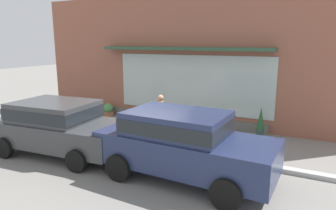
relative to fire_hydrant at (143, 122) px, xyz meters
name	(u,v)px	position (x,y,z in m)	size (l,w,h in m)	color
ground_plane	(145,144)	(0.64, -0.96, -0.45)	(60.00, 60.00, 0.00)	gray
curb_strip	(142,145)	(0.64, -1.16, -0.39)	(14.00, 0.24, 0.12)	#B2B2AD
storefront	(185,61)	(0.65, 2.22, 2.10)	(14.00, 0.81, 5.20)	#935642
fire_hydrant	(143,122)	(0.00, 0.00, 0.00)	(0.39, 0.36, 0.90)	red
pedestrian_with_handbag	(161,114)	(0.81, -0.17, 0.43)	(0.47, 0.53, 1.54)	#9E9384
parked_car_dark_gray	(59,124)	(-1.30, -2.73, 0.43)	(4.29, 2.34, 1.57)	#383A3D
parked_car_navy	(182,141)	(2.72, -2.66, 0.50)	(4.39, 2.10, 1.67)	navy
potted_plant_trailing_edge	(163,114)	(-0.07, 1.68, -0.05)	(0.53, 0.53, 0.72)	#4C4C51
potted_plant_by_entrance	(108,110)	(-2.87, 1.66, -0.18)	(0.47, 0.47, 0.58)	#9E6042
potted_plant_window_left	(82,107)	(-4.24, 1.43, -0.15)	(0.36, 0.36, 0.60)	#9E6042
potted_plant_window_right	(209,121)	(2.07, 1.24, -0.01)	(0.48, 0.48, 0.82)	#9E6042
potted_plant_near_hydrant	(260,123)	(3.89, 1.41, 0.08)	(0.28, 0.28, 1.12)	#33473D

